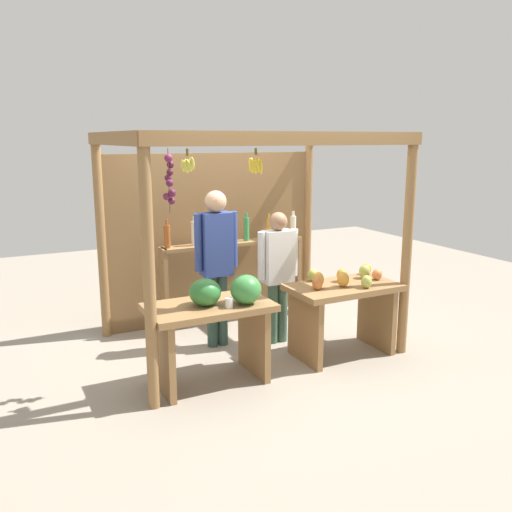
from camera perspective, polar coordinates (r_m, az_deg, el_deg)
ground_plane at (r=6.03m, az=-0.82°, el=-9.15°), size 12.00×12.00×0.00m
market_stall at (r=6.04m, az=-2.65°, el=3.99°), size 2.79×1.99×2.26m
fruit_counter_left at (r=4.92m, az=-4.37°, el=-6.38°), size 1.12×0.64×1.01m
fruit_counter_right at (r=5.64m, az=9.12°, el=-4.76°), size 1.12×0.66×0.90m
bottle_shelf_unit at (r=6.47m, az=-2.41°, el=-0.35°), size 1.79×0.22×1.34m
vendor_man at (r=5.70m, az=-4.18°, el=0.21°), size 0.48×0.23×1.68m
vendor_woman at (r=5.83m, az=2.32°, el=-1.14°), size 0.48×0.20×1.44m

